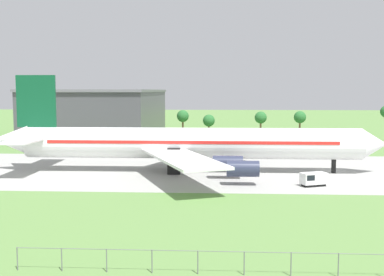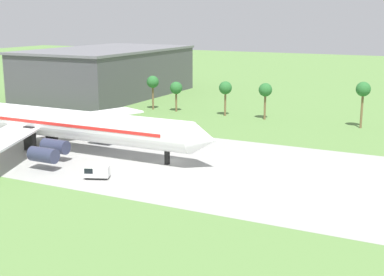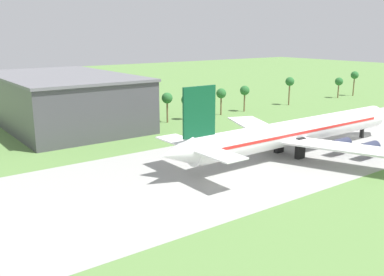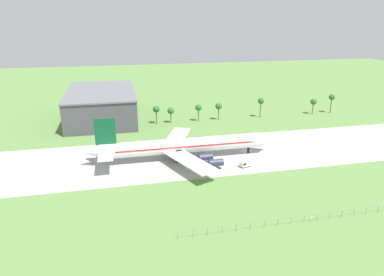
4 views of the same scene
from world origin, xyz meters
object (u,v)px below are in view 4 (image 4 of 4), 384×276
at_px(jet_airliner, 182,146).
at_px(no_stopping_sign, 311,219).
at_px(terminal_building, 102,104).
at_px(baggage_tug, 245,164).

bearing_deg(jet_airliner, no_stopping_sign, -63.20).
xyz_separation_m(jet_airliner, terminal_building, (-32.98, 68.22, 2.52)).
xyz_separation_m(jet_airliner, no_stopping_sign, (26.84, -53.13, -4.54)).
relative_size(baggage_tug, no_stopping_sign, 2.79).
xyz_separation_m(baggage_tug, terminal_building, (-55.15, 81.56, 6.87)).
relative_size(no_stopping_sign, terminal_building, 0.03).
xyz_separation_m(no_stopping_sign, terminal_building, (-59.82, 121.35, 7.06)).
bearing_deg(terminal_building, no_stopping_sign, -63.76).
bearing_deg(no_stopping_sign, terminal_building, 116.24).
bearing_deg(jet_airliner, baggage_tug, -31.03).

